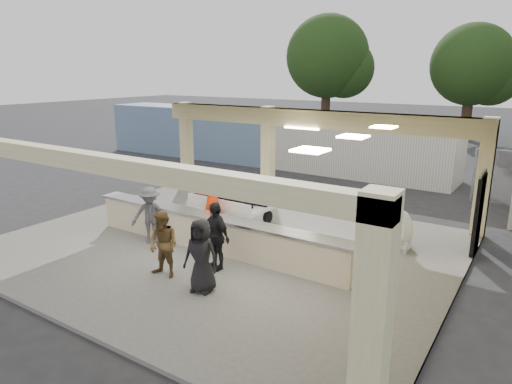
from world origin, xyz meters
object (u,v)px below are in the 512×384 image
Objects in this scene: passenger_b at (216,236)px; passenger_d at (201,256)px; passenger_c at (150,215)px; container_white at (324,143)px; baggage_handler at (212,200)px; passenger_a at (164,245)px; baggage_counter at (213,233)px; luggage_cart at (232,198)px; container_blue at (197,131)px; drum_fan at (397,228)px.

passenger_b is 1.02× the size of passenger_d.
container_white reaches higher than passenger_c.
baggage_handler reaches higher than passenger_a.
passenger_a is at bearing -88.25° from baggage_counter.
luggage_cart is 4.26m from passenger_a.
passenger_d is 0.13× the size of container_white.
passenger_d is at bearing -60.64° from luggage_cart.
passenger_c is (-2.60, 0.39, -0.04)m from passenger_b.
baggage_counter is 4.97× the size of passenger_d.
container_blue is (-8.26, 11.80, 0.49)m from passenger_c.
drum_fan is at bearing -52.86° from container_white.
container_white reaches higher than passenger_d.
luggage_cart is at bearing 135.67° from passenger_b.
baggage_handler is at bearing -90.57° from luggage_cart.
luggage_cart is at bearing 31.28° from passenger_c.
drum_fan is 0.56× the size of baggage_handler.
container_blue is at bearing -135.18° from baggage_handler.
baggage_handler is (-0.04, -0.98, 0.19)m from luggage_cart.
baggage_counter is 0.65× the size of container_white.
baggage_counter is 1.24m from passenger_b.
passenger_d reaches higher than luggage_cart.
baggage_handler is 3.33m from passenger_a.
passenger_d is 0.15× the size of container_blue.
luggage_cart reaches higher than drum_fan.
passenger_b is 1.05× the size of passenger_c.
passenger_a is at bearing -78.51° from passenger_c.
baggage_counter is 0.76× the size of container_blue.
drum_fan is 0.64× the size of passenger_b.
luggage_cart is 3.58m from passenger_b.
passenger_c is 0.98× the size of passenger_d.
baggage_handler reaches higher than drum_fan.
passenger_d is at bearing 37.68° from baggage_handler.
luggage_cart is at bearing -134.92° from drum_fan.
drum_fan is 16.55m from container_blue.
baggage_handler is 1.14× the size of passenger_b.
passenger_b is (-3.32, -3.69, 0.27)m from drum_fan.
container_blue is (-10.07, 11.30, 0.81)m from baggage_counter.
drum_fan reaches higher than baggage_counter.
drum_fan is at bearing -32.48° from container_blue.
luggage_cart is 1.57× the size of passenger_a.
drum_fan is 10.63m from container_white.
container_blue is at bearing 119.82° from passenger_d.
container_white is at bearing -0.57° from container_blue.
container_white reaches higher than baggage_counter.
passenger_d reaches higher than passenger_c.
baggage_handler is at bearing 128.80° from baggage_counter.
passenger_b reaches higher than luggage_cart.
container_white is (-2.06, 11.43, 0.78)m from baggage_counter.
baggage_counter is 5.17× the size of passenger_a.
passenger_b is at bearing -48.23° from baggage_counter.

